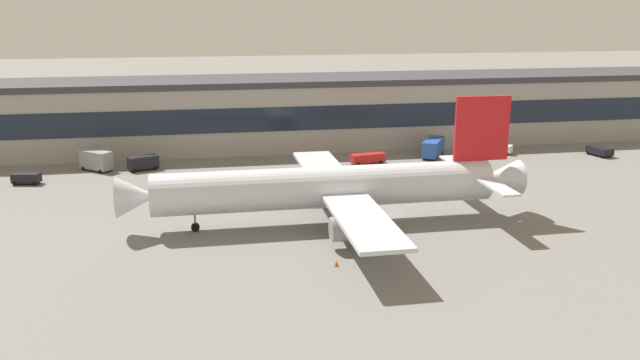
{
  "coord_description": "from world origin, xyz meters",
  "views": [
    {
      "loc": [
        -24.61,
        -84.5,
        28.4
      ],
      "look_at": [
        -8.81,
        1.5,
        5.0
      ],
      "focal_mm": 36.77,
      "sensor_mm": 36.0,
      "label": 1
    }
  ],
  "objects_px": {
    "airliner": "(332,187)",
    "baggage_tug": "(502,149)",
    "pushback_tractor": "(600,151)",
    "traffic_cone_0": "(336,263)",
    "crew_van": "(143,162)",
    "follow_me_car": "(26,178)",
    "fuel_truck": "(433,147)",
    "belt_loader": "(367,158)",
    "stair_truck": "(97,160)"
  },
  "relations": [
    {
      "from": "pushback_tractor",
      "to": "traffic_cone_0",
      "type": "height_order",
      "value": "pushback_tractor"
    },
    {
      "from": "fuel_truck",
      "to": "stair_truck",
      "type": "bearing_deg",
      "value": -179.82
    },
    {
      "from": "baggage_tug",
      "to": "stair_truck",
      "type": "relative_size",
      "value": 0.65
    },
    {
      "from": "fuel_truck",
      "to": "crew_van",
      "type": "bearing_deg",
      "value": -178.63
    },
    {
      "from": "follow_me_car",
      "to": "traffic_cone_0",
      "type": "height_order",
      "value": "follow_me_car"
    },
    {
      "from": "belt_loader",
      "to": "traffic_cone_0",
      "type": "xyz_separation_m",
      "value": [
        -15.58,
        -46.91,
        -0.81
      ]
    },
    {
      "from": "traffic_cone_0",
      "to": "crew_van",
      "type": "bearing_deg",
      "value": 116.55
    },
    {
      "from": "fuel_truck",
      "to": "belt_loader",
      "type": "bearing_deg",
      "value": -164.34
    },
    {
      "from": "airliner",
      "to": "fuel_truck",
      "type": "bearing_deg",
      "value": 52.82
    },
    {
      "from": "belt_loader",
      "to": "airliner",
      "type": "bearing_deg",
      "value": -112.21
    },
    {
      "from": "airliner",
      "to": "follow_me_car",
      "type": "distance_m",
      "value": 53.7
    },
    {
      "from": "belt_loader",
      "to": "stair_truck",
      "type": "xyz_separation_m",
      "value": [
        -48.29,
        3.79,
        0.83
      ]
    },
    {
      "from": "follow_me_car",
      "to": "fuel_truck",
      "type": "distance_m",
      "value": 73.09
    },
    {
      "from": "baggage_tug",
      "to": "belt_loader",
      "type": "height_order",
      "value": "belt_loader"
    },
    {
      "from": "fuel_truck",
      "to": "traffic_cone_0",
      "type": "bearing_deg",
      "value": -120.36
    },
    {
      "from": "crew_van",
      "to": "pushback_tractor",
      "type": "distance_m",
      "value": 86.76
    },
    {
      "from": "pushback_tractor",
      "to": "traffic_cone_0",
      "type": "bearing_deg",
      "value": -143.75
    },
    {
      "from": "traffic_cone_0",
      "to": "pushback_tractor",
      "type": "bearing_deg",
      "value": 36.25
    },
    {
      "from": "baggage_tug",
      "to": "stair_truck",
      "type": "distance_m",
      "value": 76.55
    },
    {
      "from": "airliner",
      "to": "traffic_cone_0",
      "type": "height_order",
      "value": "airliner"
    },
    {
      "from": "airliner",
      "to": "crew_van",
      "type": "height_order",
      "value": "airliner"
    },
    {
      "from": "follow_me_car",
      "to": "baggage_tug",
      "type": "relative_size",
      "value": 1.17
    },
    {
      "from": "baggage_tug",
      "to": "pushback_tractor",
      "type": "distance_m",
      "value": 18.73
    },
    {
      "from": "stair_truck",
      "to": "traffic_cone_0",
      "type": "height_order",
      "value": "stair_truck"
    },
    {
      "from": "crew_van",
      "to": "pushback_tractor",
      "type": "height_order",
      "value": "crew_van"
    },
    {
      "from": "crew_van",
      "to": "stair_truck",
      "type": "bearing_deg",
      "value": 172.04
    },
    {
      "from": "airliner",
      "to": "fuel_truck",
      "type": "relative_size",
      "value": 6.3
    },
    {
      "from": "follow_me_car",
      "to": "belt_loader",
      "type": "relative_size",
      "value": 0.7
    },
    {
      "from": "fuel_truck",
      "to": "stair_truck",
      "type": "height_order",
      "value": "stair_truck"
    },
    {
      "from": "follow_me_car",
      "to": "crew_van",
      "type": "xyz_separation_m",
      "value": [
        18.1,
        6.26,
        0.37
      ]
    },
    {
      "from": "follow_me_car",
      "to": "belt_loader",
      "type": "xyz_separation_m",
      "value": [
        58.45,
        3.58,
        0.06
      ]
    },
    {
      "from": "belt_loader",
      "to": "stair_truck",
      "type": "relative_size",
      "value": 1.08
    },
    {
      "from": "airliner",
      "to": "pushback_tractor",
      "type": "height_order",
      "value": "airliner"
    },
    {
      "from": "follow_me_car",
      "to": "belt_loader",
      "type": "bearing_deg",
      "value": 3.5
    },
    {
      "from": "pushback_tractor",
      "to": "airliner",
      "type": "bearing_deg",
      "value": -152.82
    },
    {
      "from": "fuel_truck",
      "to": "pushback_tractor",
      "type": "xyz_separation_m",
      "value": [
        32.07,
        -5.52,
        -0.83
      ]
    },
    {
      "from": "belt_loader",
      "to": "fuel_truck",
      "type": "xyz_separation_m",
      "value": [
        14.24,
        3.99,
        0.73
      ]
    },
    {
      "from": "pushback_tractor",
      "to": "traffic_cone_0",
      "type": "distance_m",
      "value": 76.74
    },
    {
      "from": "baggage_tug",
      "to": "follow_me_car",
      "type": "bearing_deg",
      "value": -175.35
    },
    {
      "from": "baggage_tug",
      "to": "crew_van",
      "type": "distance_m",
      "value": 68.62
    },
    {
      "from": "crew_van",
      "to": "stair_truck",
      "type": "height_order",
      "value": "stair_truck"
    },
    {
      "from": "baggage_tug",
      "to": "traffic_cone_0",
      "type": "relative_size",
      "value": 5.78
    },
    {
      "from": "belt_loader",
      "to": "pushback_tractor",
      "type": "height_order",
      "value": "belt_loader"
    },
    {
      "from": "airliner",
      "to": "belt_loader",
      "type": "distance_m",
      "value": 34.81
    },
    {
      "from": "baggage_tug",
      "to": "airliner",
      "type": "bearing_deg",
      "value": -139.34
    },
    {
      "from": "baggage_tug",
      "to": "belt_loader",
      "type": "relative_size",
      "value": 0.6
    },
    {
      "from": "airliner",
      "to": "baggage_tug",
      "type": "distance_m",
      "value": 54.64
    },
    {
      "from": "baggage_tug",
      "to": "fuel_truck",
      "type": "bearing_deg",
      "value": 177.93
    },
    {
      "from": "follow_me_car",
      "to": "pushback_tractor",
      "type": "xyz_separation_m",
      "value": [
        104.76,
        2.05,
        -0.04
      ]
    },
    {
      "from": "belt_loader",
      "to": "traffic_cone_0",
      "type": "bearing_deg",
      "value": -108.37
    }
  ]
}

